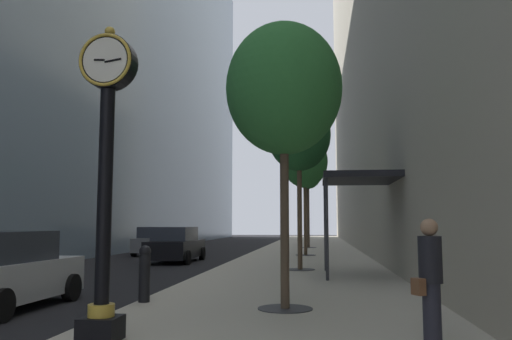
{
  "coord_description": "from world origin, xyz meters",
  "views": [
    {
      "loc": [
        3.98,
        -1.46,
        1.84
      ],
      "look_at": [
        0.99,
        23.37,
        4.46
      ],
      "focal_mm": 35.87,
      "sensor_mm": 36.0,
      "label": 1
    }
  ],
  "objects_px": {
    "street_clock": "(106,163)",
    "pedestrian_walking": "(430,276)",
    "car_black_far": "(176,245)",
    "street_tree_mid_near": "(299,136)",
    "street_tree_near": "(284,90)",
    "street_tree_mid_far": "(305,162)",
    "bollard_third": "(145,272)",
    "car_silver_mid": "(1,272)",
    "street_tree_far": "(308,174)",
    "car_grey_near": "(158,241)"
  },
  "relations": [
    {
      "from": "bollard_third",
      "to": "street_tree_mid_near",
      "type": "bearing_deg",
      "value": 69.38
    },
    {
      "from": "street_tree_near",
      "to": "car_silver_mid",
      "type": "height_order",
      "value": "street_tree_near"
    },
    {
      "from": "bollard_third",
      "to": "street_tree_far",
      "type": "distance_m",
      "value": 26.41
    },
    {
      "from": "street_tree_far",
      "to": "car_black_far",
      "type": "height_order",
      "value": "street_tree_far"
    },
    {
      "from": "bollard_third",
      "to": "car_silver_mid",
      "type": "height_order",
      "value": "car_silver_mid"
    },
    {
      "from": "street_tree_near",
      "to": "street_tree_mid_far",
      "type": "height_order",
      "value": "street_tree_mid_far"
    },
    {
      "from": "street_tree_mid_near",
      "to": "street_tree_near",
      "type": "bearing_deg",
      "value": -90.0
    },
    {
      "from": "street_tree_mid_far",
      "to": "car_silver_mid",
      "type": "bearing_deg",
      "value": -109.12
    },
    {
      "from": "street_tree_near",
      "to": "street_tree_mid_near",
      "type": "distance_m",
      "value": 8.8
    },
    {
      "from": "pedestrian_walking",
      "to": "street_tree_mid_near",
      "type": "bearing_deg",
      "value": 101.33
    },
    {
      "from": "street_tree_mid_far",
      "to": "street_tree_mid_near",
      "type": "bearing_deg",
      "value": -90.0
    },
    {
      "from": "bollard_third",
      "to": "car_black_far",
      "type": "relative_size",
      "value": 0.26
    },
    {
      "from": "street_clock",
      "to": "car_grey_near",
      "type": "distance_m",
      "value": 23.05
    },
    {
      "from": "street_clock",
      "to": "car_grey_near",
      "type": "relative_size",
      "value": 1.13
    },
    {
      "from": "bollard_third",
      "to": "street_tree_near",
      "type": "relative_size",
      "value": 0.21
    },
    {
      "from": "bollard_third",
      "to": "car_grey_near",
      "type": "relative_size",
      "value": 0.29
    },
    {
      "from": "street_clock",
      "to": "car_black_far",
      "type": "distance_m",
      "value": 17.36
    },
    {
      "from": "street_tree_mid_far",
      "to": "street_tree_far",
      "type": "xyz_separation_m",
      "value": [
        0.0,
        8.78,
        0.2
      ]
    },
    {
      "from": "street_tree_far",
      "to": "car_silver_mid",
      "type": "height_order",
      "value": "street_tree_far"
    },
    {
      "from": "street_tree_far",
      "to": "car_silver_mid",
      "type": "distance_m",
      "value": 27.47
    },
    {
      "from": "pedestrian_walking",
      "to": "car_black_far",
      "type": "bearing_deg",
      "value": 117.22
    },
    {
      "from": "street_tree_mid_far",
      "to": "car_grey_near",
      "type": "distance_m",
      "value": 9.85
    },
    {
      "from": "bollard_third",
      "to": "street_tree_mid_far",
      "type": "bearing_deg",
      "value": 79.67
    },
    {
      "from": "street_clock",
      "to": "car_silver_mid",
      "type": "xyz_separation_m",
      "value": [
        -3.62,
        3.1,
        -1.93
      ]
    },
    {
      "from": "street_tree_near",
      "to": "street_tree_far",
      "type": "height_order",
      "value": "street_tree_far"
    },
    {
      "from": "street_tree_mid_near",
      "to": "street_tree_far",
      "type": "relative_size",
      "value": 0.99
    },
    {
      "from": "street_tree_near",
      "to": "pedestrian_walking",
      "type": "xyz_separation_m",
      "value": [
        2.28,
        -2.62,
        -3.54
      ]
    },
    {
      "from": "car_grey_near",
      "to": "car_silver_mid",
      "type": "xyz_separation_m",
      "value": [
        2.6,
        -19.01,
        0.01
      ]
    },
    {
      "from": "bollard_third",
      "to": "street_tree_mid_near",
      "type": "distance_m",
      "value": 9.84
    },
    {
      "from": "street_tree_mid_far",
      "to": "car_black_far",
      "type": "distance_m",
      "value": 8.46
    },
    {
      "from": "street_clock",
      "to": "pedestrian_walking",
      "type": "height_order",
      "value": "street_clock"
    },
    {
      "from": "street_clock",
      "to": "car_grey_near",
      "type": "xyz_separation_m",
      "value": [
        -6.22,
        22.11,
        -1.94
      ]
    },
    {
      "from": "car_silver_mid",
      "to": "car_grey_near",
      "type": "bearing_deg",
      "value": 97.79
    },
    {
      "from": "car_grey_near",
      "to": "street_clock",
      "type": "bearing_deg",
      "value": -74.3
    },
    {
      "from": "street_tree_mid_near",
      "to": "street_tree_mid_far",
      "type": "height_order",
      "value": "street_tree_mid_far"
    },
    {
      "from": "street_tree_near",
      "to": "car_black_far",
      "type": "relative_size",
      "value": 1.26
    },
    {
      "from": "street_tree_near",
      "to": "pedestrian_walking",
      "type": "height_order",
      "value": "street_tree_near"
    },
    {
      "from": "street_tree_near",
      "to": "car_black_far",
      "type": "height_order",
      "value": "street_tree_near"
    },
    {
      "from": "street_tree_mid_far",
      "to": "car_grey_near",
      "type": "xyz_separation_m",
      "value": [
        -8.7,
        1.41,
        -4.41
      ]
    },
    {
      "from": "bollard_third",
      "to": "pedestrian_walking",
      "type": "xyz_separation_m",
      "value": [
        5.39,
        -3.16,
        0.3
      ]
    },
    {
      "from": "bollard_third",
      "to": "street_tree_near",
      "type": "xyz_separation_m",
      "value": [
        3.1,
        -0.54,
        3.84
      ]
    },
    {
      "from": "street_tree_near",
      "to": "car_black_far",
      "type": "xyz_separation_m",
      "value": [
        -6.12,
        13.73,
        -3.8
      ]
    },
    {
      "from": "street_tree_far",
      "to": "car_grey_near",
      "type": "height_order",
      "value": "street_tree_far"
    },
    {
      "from": "car_grey_near",
      "to": "car_black_far",
      "type": "relative_size",
      "value": 0.89
    },
    {
      "from": "street_clock",
      "to": "bollard_third",
      "type": "height_order",
      "value": "street_clock"
    },
    {
      "from": "pedestrian_walking",
      "to": "car_silver_mid",
      "type": "height_order",
      "value": "pedestrian_walking"
    },
    {
      "from": "car_black_far",
      "to": "street_tree_mid_near",
      "type": "bearing_deg",
      "value": -38.9
    },
    {
      "from": "street_tree_near",
      "to": "car_grey_near",
      "type": "distance_m",
      "value": 21.22
    },
    {
      "from": "street_tree_near",
      "to": "pedestrian_walking",
      "type": "distance_m",
      "value": 4.96
    },
    {
      "from": "street_tree_far",
      "to": "pedestrian_walking",
      "type": "distance_m",
      "value": 29.38
    }
  ]
}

